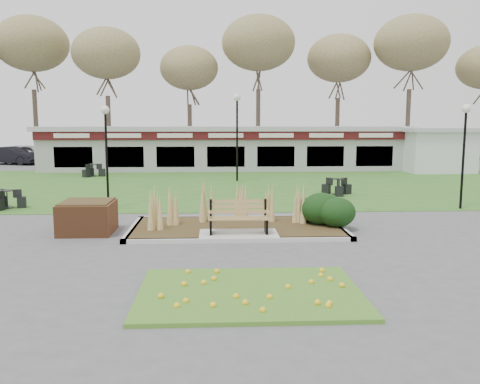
{
  "coord_description": "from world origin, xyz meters",
  "views": [
    {
      "loc": [
        -0.61,
        -13.82,
        3.26
      ],
      "look_at": [
        0.13,
        2.0,
        1.04
      ],
      "focal_mm": 38.0,
      "sensor_mm": 36.0,
      "label": 1
    }
  ],
  "objects_px": {
    "car_silver": "(28,154)",
    "lamp_post_mid_right": "(237,118)",
    "bistro_set_b": "(93,172)",
    "bistro_set_c": "(337,189)",
    "brick_planter": "(87,217)",
    "food_pavilion": "(225,148)",
    "lamp_post_near_right": "(465,133)",
    "park_bench": "(238,216)",
    "service_hut": "(437,150)",
    "bistro_set_a": "(7,202)",
    "car_black": "(13,156)",
    "lamp_post_mid_left": "(106,134)"
  },
  "relations": [
    {
      "from": "service_hut",
      "to": "lamp_post_mid_left",
      "type": "relative_size",
      "value": 1.15
    },
    {
      "from": "bistro_set_b",
      "to": "bistro_set_c",
      "type": "distance_m",
      "value": 14.98
    },
    {
      "from": "car_black",
      "to": "food_pavilion",
      "type": "bearing_deg",
      "value": -88.9
    },
    {
      "from": "brick_planter",
      "to": "car_black",
      "type": "xyz_separation_m",
      "value": [
        -11.5,
        24.13,
        0.2
      ]
    },
    {
      "from": "lamp_post_near_right",
      "to": "bistro_set_b",
      "type": "xyz_separation_m",
      "value": [
        -16.37,
        11.85,
        -2.56
      ]
    },
    {
      "from": "brick_planter",
      "to": "service_hut",
      "type": "relative_size",
      "value": 0.34
    },
    {
      "from": "brick_planter",
      "to": "bistro_set_b",
      "type": "distance_m",
      "value": 15.69
    },
    {
      "from": "brick_planter",
      "to": "lamp_post_mid_left",
      "type": "bearing_deg",
      "value": 93.8
    },
    {
      "from": "bistro_set_c",
      "to": "brick_planter",
      "type": "bearing_deg",
      "value": -141.65
    },
    {
      "from": "service_hut",
      "to": "car_black",
      "type": "height_order",
      "value": "service_hut"
    },
    {
      "from": "service_hut",
      "to": "car_silver",
      "type": "xyz_separation_m",
      "value": [
        -28.73,
        8.28,
        -0.7
      ]
    },
    {
      "from": "bistro_set_a",
      "to": "bistro_set_c",
      "type": "distance_m",
      "value": 13.49
    },
    {
      "from": "park_bench",
      "to": "brick_planter",
      "type": "xyz_separation_m",
      "value": [
        -4.4,
        0.75,
        -0.11
      ]
    },
    {
      "from": "bistro_set_b",
      "to": "brick_planter",
      "type": "bearing_deg",
      "value": -77.17
    },
    {
      "from": "park_bench",
      "to": "service_hut",
      "type": "height_order",
      "value": "service_hut"
    },
    {
      "from": "service_hut",
      "to": "car_black",
      "type": "distance_m",
      "value": 30.26
    },
    {
      "from": "service_hut",
      "to": "bistro_set_a",
      "type": "xyz_separation_m",
      "value": [
        -21.94,
        -12.69,
        -1.2
      ]
    },
    {
      "from": "park_bench",
      "to": "lamp_post_mid_right",
      "type": "height_order",
      "value": "lamp_post_mid_right"
    },
    {
      "from": "lamp_post_near_right",
      "to": "lamp_post_mid_right",
      "type": "height_order",
      "value": "lamp_post_mid_right"
    },
    {
      "from": "car_silver",
      "to": "lamp_post_mid_right",
      "type": "bearing_deg",
      "value": -139.09
    },
    {
      "from": "service_hut",
      "to": "bistro_set_a",
      "type": "distance_m",
      "value": 25.37
    },
    {
      "from": "bistro_set_a",
      "to": "car_black",
      "type": "relative_size",
      "value": 0.3
    },
    {
      "from": "bistro_set_c",
      "to": "car_silver",
      "type": "distance_m",
      "value": 26.92
    },
    {
      "from": "brick_planter",
      "to": "car_silver",
      "type": "bearing_deg",
      "value": 113.19
    },
    {
      "from": "park_bench",
      "to": "bistro_set_c",
      "type": "height_order",
      "value": "park_bench"
    },
    {
      "from": "service_hut",
      "to": "car_silver",
      "type": "distance_m",
      "value": 29.91
    },
    {
      "from": "bistro_set_a",
      "to": "lamp_post_mid_right",
      "type": "bearing_deg",
      "value": 42.92
    },
    {
      "from": "bistro_set_b",
      "to": "bistro_set_c",
      "type": "height_order",
      "value": "bistro_set_b"
    },
    {
      "from": "food_pavilion",
      "to": "car_black",
      "type": "bearing_deg",
      "value": 161.98
    },
    {
      "from": "bistro_set_b",
      "to": "bistro_set_c",
      "type": "xyz_separation_m",
      "value": [
        12.62,
        -8.07,
        -0.0
      ]
    },
    {
      "from": "brick_planter",
      "to": "lamp_post_near_right",
      "type": "distance_m",
      "value": 13.54
    },
    {
      "from": "park_bench",
      "to": "car_silver",
      "type": "distance_m",
      "value": 30.16
    },
    {
      "from": "food_pavilion",
      "to": "bistro_set_c",
      "type": "relative_size",
      "value": 18.34
    },
    {
      "from": "park_bench",
      "to": "bistro_set_b",
      "type": "bearing_deg",
      "value": 116.16
    },
    {
      "from": "lamp_post_near_right",
      "to": "bistro_set_b",
      "type": "height_order",
      "value": "lamp_post_near_right"
    },
    {
      "from": "lamp_post_near_right",
      "to": "car_black",
      "type": "bearing_deg",
      "value": 139.69
    },
    {
      "from": "bistro_set_b",
      "to": "service_hut",
      "type": "bearing_deg",
      "value": 4.54
    },
    {
      "from": "car_silver",
      "to": "bistro_set_b",
      "type": "bearing_deg",
      "value": -153.97
    },
    {
      "from": "park_bench",
      "to": "car_silver",
      "type": "height_order",
      "value": "car_silver"
    },
    {
      "from": "food_pavilion",
      "to": "lamp_post_near_right",
      "type": "relative_size",
      "value": 6.36
    },
    {
      "from": "bistro_set_b",
      "to": "lamp_post_near_right",
      "type": "bearing_deg",
      "value": -35.9
    },
    {
      "from": "park_bench",
      "to": "brick_planter",
      "type": "distance_m",
      "value": 4.47
    },
    {
      "from": "service_hut",
      "to": "bistro_set_b",
      "type": "distance_m",
      "value": 21.48
    },
    {
      "from": "brick_planter",
      "to": "bistro_set_a",
      "type": "distance_m",
      "value": 5.91
    },
    {
      "from": "service_hut",
      "to": "bistro_set_c",
      "type": "distance_m",
      "value": 13.18
    },
    {
      "from": "food_pavilion",
      "to": "service_hut",
      "type": "bearing_deg",
      "value": -8.27
    },
    {
      "from": "bistro_set_a",
      "to": "service_hut",
      "type": "bearing_deg",
      "value": 30.04
    },
    {
      "from": "bistro_set_b",
      "to": "bistro_set_c",
      "type": "bearing_deg",
      "value": -32.61
    },
    {
      "from": "food_pavilion",
      "to": "lamp_post_mid_right",
      "type": "bearing_deg",
      "value": -85.34
    },
    {
      "from": "lamp_post_mid_left",
      "to": "car_silver",
      "type": "xyz_separation_m",
      "value": [
        -10.55,
        21.06,
        -2.04
      ]
    }
  ]
}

